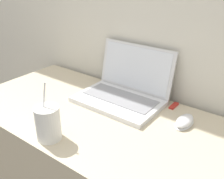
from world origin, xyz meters
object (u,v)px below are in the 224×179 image
(drink_cup, at_px, (48,123))
(usb_stick, at_px, (174,106))
(laptop, at_px, (124,89))
(computer_mouse, at_px, (185,121))

(drink_cup, relative_size, usb_stick, 3.37)
(laptop, distance_m, usb_stick, 0.22)
(drink_cup, height_order, usb_stick, drink_cup)
(computer_mouse, bearing_deg, usb_stick, 131.39)
(drink_cup, bearing_deg, laptop, 84.16)
(laptop, relative_size, computer_mouse, 3.27)
(usb_stick, bearing_deg, computer_mouse, -48.61)
(drink_cup, height_order, computer_mouse, drink_cup)
(laptop, height_order, computer_mouse, laptop)
(laptop, bearing_deg, drink_cup, -95.84)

